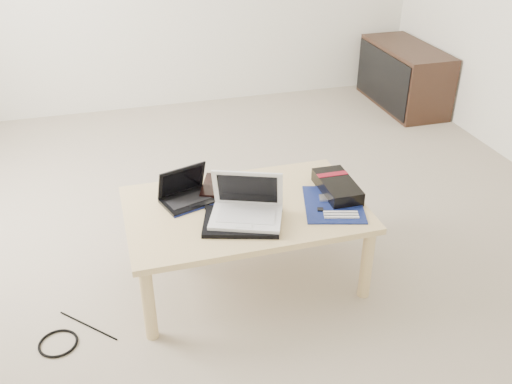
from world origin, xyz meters
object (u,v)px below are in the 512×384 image
object	(u,v)px
coffee_table	(245,215)
white_laptop	(247,207)
netbook	(186,194)
media_cabinet	(403,76)
gpu_box	(337,187)

from	to	relation	value
coffee_table	white_laptop	world-z (taller)	white_laptop
coffee_table	white_laptop	bearing A→B (deg)	-100.36
netbook	white_laptop	distance (m)	0.33
coffee_table	media_cabinet	size ratio (longest dim) A/B	1.22
media_cabinet	gpu_box	bearing A→B (deg)	-126.85
media_cabinet	white_laptop	size ratio (longest dim) A/B	2.43
media_cabinet	netbook	bearing A→B (deg)	-140.43
coffee_table	gpu_box	xyz separation A→B (m)	(0.46, 0.00, 0.08)
white_laptop	gpu_box	size ratio (longest dim) A/B	1.20
media_cabinet	white_laptop	world-z (taller)	white_laptop
white_laptop	coffee_table	bearing A→B (deg)	79.64
media_cabinet	coffee_table	bearing A→B (deg)	-134.88
media_cabinet	gpu_box	xyz separation A→B (m)	(-1.40, -1.86, 0.18)
coffee_table	netbook	size ratio (longest dim) A/B	3.94
coffee_table	gpu_box	size ratio (longest dim) A/B	3.56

